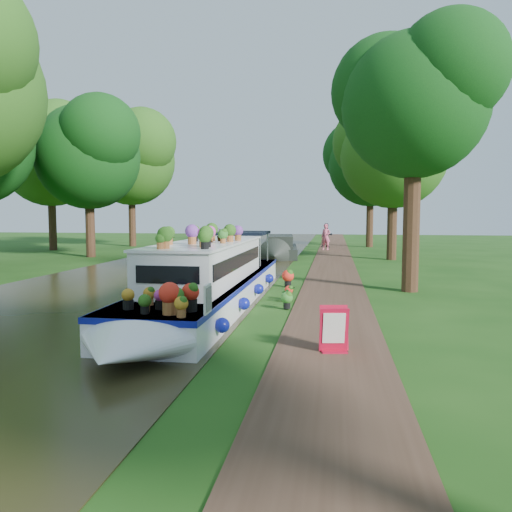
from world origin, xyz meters
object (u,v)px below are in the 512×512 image
Objects in this scene: pedestrian_pink at (326,237)px; sandwich_board at (334,331)px; pedestrian_dark at (327,235)px; second_boat at (280,248)px; plant_boat at (208,278)px.

sandwich_board is at bearing -67.96° from pedestrian_pink.
second_boat is at bearing -126.03° from pedestrian_dark.
pedestrian_dark is (-0.58, 29.72, 0.54)m from sandwich_board.
plant_boat is at bearing -76.38° from pedestrian_pink.
pedestrian_dark is (2.91, 25.68, 0.11)m from plant_boat.
plant_boat is 5.35m from sandwich_board.
sandwich_board is (3.49, -4.04, -0.43)m from plant_boat.
pedestrian_pink is at bearing -110.16° from pedestrian_dark.
plant_boat is 15.64× the size of sandwich_board.
sandwich_board is at bearing -108.27° from pedestrian_dark.
pedestrian_dark reaches higher than second_boat.
pedestrian_pink reaches higher than sandwich_board.
pedestrian_pink is (2.87, 23.04, 0.12)m from plant_boat.
plant_boat is at bearing 121.33° from sandwich_board.
pedestrian_dark is at bearing 83.54° from plant_boat.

